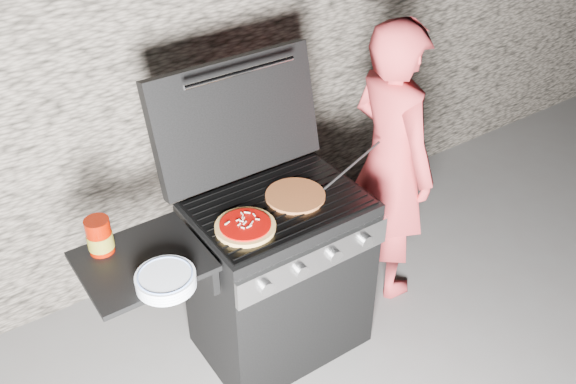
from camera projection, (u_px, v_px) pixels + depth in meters
ground at (280, 339)px, 3.44m from camera, size 50.00×50.00×0.00m
stone_wall at (177, 113)px, 3.63m from camera, size 8.00×0.35×1.80m
gas_grill at (236, 297)px, 3.06m from camera, size 1.34×0.79×0.91m
pizza_topped at (245, 226)px, 2.75m from camera, size 0.32×0.32×0.03m
pizza_plain at (295, 196)px, 2.94m from camera, size 0.29×0.29×0.01m
sauce_jar at (99, 236)px, 2.61m from camera, size 0.11×0.11×0.16m
blue_carton at (104, 238)px, 2.62m from camera, size 0.07×0.05×0.13m
plate_stack at (166, 280)px, 2.47m from camera, size 0.29×0.29×0.05m
person at (390, 163)px, 3.38m from camera, size 0.41×0.60×1.60m
tongs at (351, 166)px, 3.08m from camera, size 0.43×0.11×0.09m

